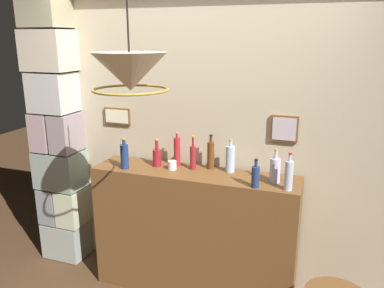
{
  "coord_description": "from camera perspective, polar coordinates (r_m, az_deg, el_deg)",
  "views": [
    {
      "loc": [
        0.95,
        -1.91,
        2.13
      ],
      "look_at": [
        0.0,
        0.77,
        1.34
      ],
      "focal_mm": 35.58,
      "sensor_mm": 36.0,
      "label": 1
    }
  ],
  "objects": [
    {
      "name": "panelled_rear_partition",
      "position": [
        3.24,
        1.92,
        2.41
      ],
      "size": [
        3.7,
        0.15,
        2.63
      ],
      "color": "#BCAD8E",
      "rests_on": "ground"
    },
    {
      "name": "stone_pillar",
      "position": [
        3.78,
        -19.31,
        1.64
      ],
      "size": [
        0.43,
        0.36,
        2.56
      ],
      "color": "#9CA69B",
      "rests_on": "ground"
    },
    {
      "name": "bar_shelf_unit",
      "position": [
        3.3,
        0.3,
        -13.17
      ],
      "size": [
        1.69,
        0.4,
        1.09
      ],
      "primitive_type": "cube",
      "color": "brown",
      "rests_on": "ground"
    },
    {
      "name": "liquor_bottle_vermouth",
      "position": [
        2.78,
        9.49,
        -4.8
      ],
      "size": [
        0.06,
        0.06,
        0.21
      ],
      "color": "navy",
      "rests_on": "bar_shelf_unit"
    },
    {
      "name": "liquor_bottle_port",
      "position": [
        3.2,
        -2.25,
        -1.13
      ],
      "size": [
        0.06,
        0.06,
        0.29
      ],
      "color": "#A52026",
      "rests_on": "bar_shelf_unit"
    },
    {
      "name": "liquor_bottle_vodka",
      "position": [
        2.91,
        12.34,
        -3.79
      ],
      "size": [
        0.08,
        0.08,
        0.26
      ],
      "color": "silver",
      "rests_on": "bar_shelf_unit"
    },
    {
      "name": "liquor_bottle_rye",
      "position": [
        3.21,
        -5.27,
        -1.92
      ],
      "size": [
        0.07,
        0.07,
        0.24
      ],
      "color": "maroon",
      "rests_on": "bar_shelf_unit"
    },
    {
      "name": "liquor_bottle_gin",
      "position": [
        3.11,
        0.14,
        -1.94
      ],
      "size": [
        0.05,
        0.05,
        0.28
      ],
      "color": "maroon",
      "rests_on": "bar_shelf_unit"
    },
    {
      "name": "liquor_bottle_tequila",
      "position": [
        2.77,
        14.31,
        -4.56
      ],
      "size": [
        0.06,
        0.06,
        0.28
      ],
      "color": "silver",
      "rests_on": "bar_shelf_unit"
    },
    {
      "name": "liquor_bottle_rum",
      "position": [
        3.18,
        -10.08,
        -1.78
      ],
      "size": [
        0.07,
        0.07,
        0.26
      ],
      "color": "navy",
      "rests_on": "bar_shelf_unit"
    },
    {
      "name": "liquor_bottle_scotch",
      "position": [
        3.12,
        2.82,
        -1.62
      ],
      "size": [
        0.06,
        0.06,
        0.29
      ],
      "color": "#573316",
      "rests_on": "bar_shelf_unit"
    },
    {
      "name": "liquor_bottle_amaro",
      "position": [
        3.07,
        5.76,
        -2.19
      ],
      "size": [
        0.07,
        0.07,
        0.27
      ],
      "color": "#A8C1E0",
      "rests_on": "bar_shelf_unit"
    },
    {
      "name": "glass_tumbler_rocks",
      "position": [
        3.13,
        -2.98,
        -3.19
      ],
      "size": [
        0.07,
        0.07,
        0.07
      ],
      "color": "silver",
      "rests_on": "bar_shelf_unit"
    },
    {
      "name": "pendant_lamp",
      "position": [
        2.35,
        -9.29,
        10.49
      ],
      "size": [
        0.47,
        0.47,
        0.63
      ],
      "color": "#EFE5C6"
    }
  ]
}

